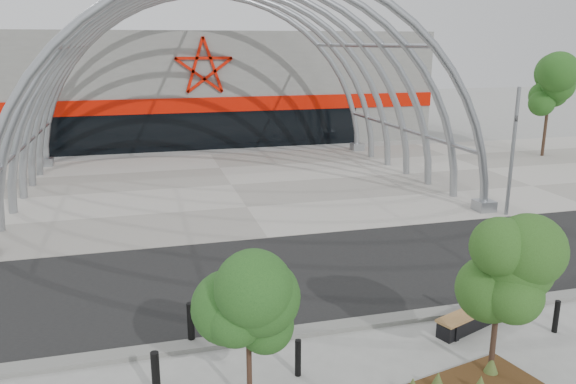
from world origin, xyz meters
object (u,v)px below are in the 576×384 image
bench_1 (471,320)px  street_tree_1 (501,265)px  street_tree_0 (248,297)px  signal_pole (513,150)px  bollard_2 (298,358)px

bench_1 → street_tree_1: bearing=-111.2°
bench_1 → street_tree_0: bearing=-164.0°
signal_pole → street_tree_1: 12.97m
bench_1 → bollard_2: bearing=-169.4°
signal_pole → street_tree_0: 16.67m
street_tree_1 → bench_1: 3.23m
street_tree_1 → bollard_2: street_tree_1 is taller
street_tree_1 → bollard_2: 4.84m
signal_pole → bench_1: signal_pole is taller
street_tree_0 → street_tree_1: street_tree_1 is taller
bollard_2 → signal_pole: bearing=37.7°
street_tree_0 → street_tree_1: 5.44m
signal_pole → bench_1: size_ratio=2.35×
street_tree_0 → bench_1: (6.21, 1.79, -2.22)m
street_tree_1 → bench_1: size_ratio=1.58×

